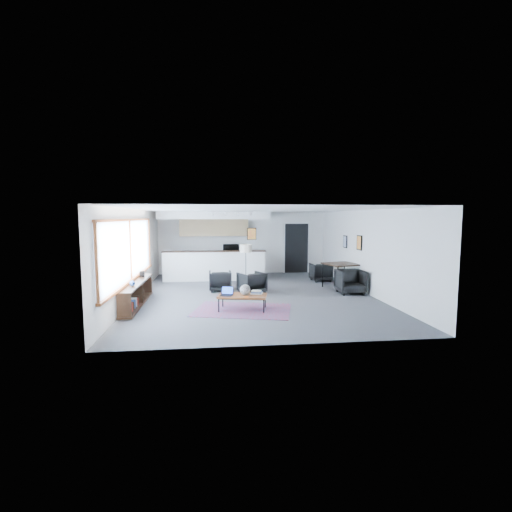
{
  "coord_description": "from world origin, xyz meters",
  "views": [
    {
      "loc": [
        -1.23,
        -11.11,
        2.38
      ],
      "look_at": [
        0.1,
        0.4,
        1.16
      ],
      "focal_mm": 26.0,
      "sensor_mm": 36.0,
      "label": 1
    }
  ],
  "objects": [
    {
      "name": "microwave",
      "position": [
        -0.52,
        4.15,
        1.13
      ],
      "size": [
        0.63,
        0.4,
        0.4
      ],
      "primitive_type": "imported",
      "rotation": [
        0.0,
        0.0,
        0.13
      ],
      "color": "black",
      "rests_on": "kitchenette"
    },
    {
      "name": "ceramic_pot",
      "position": [
        -0.44,
        -1.87,
        0.54
      ],
      "size": [
        0.27,
        0.27,
        0.27
      ],
      "rotation": [
        0.0,
        0.0,
        0.25
      ],
      "color": "gray",
      "rests_on": "coffee_table"
    },
    {
      "name": "laptop",
      "position": [
        -0.91,
        -1.83,
        0.46
      ],
      "size": [
        0.36,
        0.32,
        0.22
      ],
      "rotation": [
        0.0,
        0.0,
        -0.28
      ],
      "color": "black",
      "rests_on": "coffee_table"
    },
    {
      "name": "track_light",
      "position": [
        -0.59,
        2.2,
        2.53
      ],
      "size": [
        1.6,
        0.07,
        0.15
      ],
      "color": "silver",
      "rests_on": "room"
    },
    {
      "name": "kitchenette",
      "position": [
        -1.2,
        3.71,
        1.38
      ],
      "size": [
        4.2,
        1.96,
        2.6
      ],
      "color": "white",
      "rests_on": "floor"
    },
    {
      "name": "console",
      "position": [
        -3.3,
        -1.05,
        0.33
      ],
      "size": [
        0.35,
        3.0,
        0.8
      ],
      "color": "black",
      "rests_on": "floor"
    },
    {
      "name": "wall_art_upper",
      "position": [
        3.47,
        1.7,
        1.5
      ],
      "size": [
        0.03,
        0.34,
        0.44
      ],
      "color": "black",
      "rests_on": "room"
    },
    {
      "name": "armchair_left",
      "position": [
        -1.03,
        0.72,
        0.36
      ],
      "size": [
        0.71,
        0.66,
        0.72
      ],
      "primitive_type": "imported",
      "rotation": [
        0.0,
        0.0,
        3.15
      ],
      "color": "black",
      "rests_on": "floor"
    },
    {
      "name": "dining_chair_near",
      "position": [
        3.0,
        -0.14,
        0.35
      ],
      "size": [
        0.69,
        0.65,
        0.71
      ],
      "primitive_type": "imported",
      "rotation": [
        0.0,
        0.0,
        -0.01
      ],
      "color": "black",
      "rests_on": "floor"
    },
    {
      "name": "window",
      "position": [
        -3.46,
        -0.9,
        1.46
      ],
      "size": [
        0.1,
        5.95,
        1.66
      ],
      "color": "#8CBFFF",
      "rests_on": "room"
    },
    {
      "name": "coaster",
      "position": [
        -0.43,
        -2.1,
        0.4
      ],
      "size": [
        0.12,
        0.12,
        0.01
      ],
      "rotation": [
        0.0,
        0.0,
        0.14
      ],
      "color": "#E5590C",
      "rests_on": "coffee_table"
    },
    {
      "name": "kilim_rug",
      "position": [
        -0.51,
        -1.84,
        0.01
      ],
      "size": [
        2.75,
        2.19,
        0.01
      ],
      "rotation": [
        0.0,
        0.0,
        -0.25
      ],
      "color": "#5E344F",
      "rests_on": "floor"
    },
    {
      "name": "coffee_table",
      "position": [
        -0.51,
        -1.84,
        0.37
      ],
      "size": [
        1.33,
        0.89,
        0.4
      ],
      "rotation": [
        0.0,
        0.0,
        -0.2
      ],
      "color": "brown",
      "rests_on": "floor"
    },
    {
      "name": "book_stack",
      "position": [
        -0.14,
        -1.75,
        0.44
      ],
      "size": [
        0.34,
        0.31,
        0.09
      ],
      "rotation": [
        0.0,
        0.0,
        -0.32
      ],
      "color": "silver",
      "rests_on": "coffee_table"
    },
    {
      "name": "doorway",
      "position": [
        2.3,
        4.42,
        1.07
      ],
      "size": [
        1.1,
        0.12,
        2.15
      ],
      "color": "black",
      "rests_on": "room"
    },
    {
      "name": "room",
      "position": [
        0.0,
        0.0,
        1.3
      ],
      "size": [
        7.02,
        9.02,
        2.62
      ],
      "color": "#48484A",
      "rests_on": "ground"
    },
    {
      "name": "wall_art_lower",
      "position": [
        3.47,
        0.4,
        1.55
      ],
      "size": [
        0.03,
        0.38,
        0.48
      ],
      "color": "black",
      "rests_on": "room"
    },
    {
      "name": "armchair_right",
      "position": [
        -0.06,
        0.24,
        0.37
      ],
      "size": [
        0.93,
        0.91,
        0.74
      ],
      "primitive_type": "imported",
      "rotation": [
        0.0,
        0.0,
        3.57
      ],
      "color": "black",
      "rests_on": "floor"
    },
    {
      "name": "dining_table",
      "position": [
        3.0,
        0.72,
        0.77
      ],
      "size": [
        1.23,
        1.23,
        0.84
      ],
      "rotation": [
        0.0,
        0.0,
        0.27
      ],
      "color": "black",
      "rests_on": "floor"
    },
    {
      "name": "floor_lamp",
      "position": [
        -0.13,
        1.55,
        1.25
      ],
      "size": [
        0.54,
        0.54,
        1.44
      ],
      "rotation": [
        0.0,
        0.0,
        0.4
      ],
      "color": "black",
      "rests_on": "floor"
    },
    {
      "name": "dining_chair_far",
      "position": [
        2.73,
        2.19,
        0.31
      ],
      "size": [
        0.63,
        0.59,
        0.63
      ],
      "primitive_type": "imported",
      "rotation": [
        0.0,
        0.0,
        3.18
      ],
      "color": "black",
      "rests_on": "floor"
    }
  ]
}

